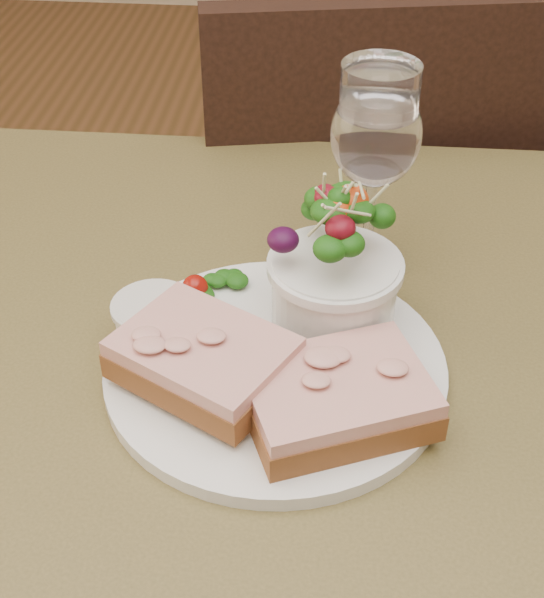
# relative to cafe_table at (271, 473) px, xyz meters

# --- Properties ---
(cafe_table) EXTENTS (0.80, 0.80, 0.75)m
(cafe_table) POSITION_rel_cafe_table_xyz_m (0.00, 0.00, 0.00)
(cafe_table) COLOR #48401F
(cafe_table) RESTS_ON ground
(chair_far) EXTENTS (0.49, 0.49, 0.90)m
(chair_far) POSITION_rel_cafe_table_xyz_m (0.06, 0.60, -0.36)
(chair_far) COLOR black
(chair_far) RESTS_ON ground
(dinner_plate) EXTENTS (0.26, 0.26, 0.01)m
(dinner_plate) POSITION_rel_cafe_table_xyz_m (0.00, 0.02, 0.11)
(dinner_plate) COLOR white
(dinner_plate) RESTS_ON cafe_table
(sandwich_front) EXTENTS (0.15, 0.14, 0.03)m
(sandwich_front) POSITION_rel_cafe_table_xyz_m (0.05, -0.04, 0.13)
(sandwich_front) COLOR #4F2815
(sandwich_front) RESTS_ON dinner_plate
(sandwich_back) EXTENTS (0.15, 0.14, 0.03)m
(sandwich_back) POSITION_rel_cafe_table_xyz_m (-0.05, -0.01, 0.14)
(sandwich_back) COLOR #4F2815
(sandwich_back) RESTS_ON dinner_plate
(ramekin) EXTENTS (0.06, 0.06, 0.04)m
(ramekin) POSITION_rel_cafe_table_xyz_m (-0.09, 0.03, 0.13)
(ramekin) COLOR beige
(ramekin) RESTS_ON dinner_plate
(salad_bowl) EXTENTS (0.10, 0.10, 0.13)m
(salad_bowl) POSITION_rel_cafe_table_xyz_m (0.04, 0.07, 0.17)
(salad_bowl) COLOR white
(salad_bowl) RESTS_ON dinner_plate
(garnish) EXTENTS (0.05, 0.04, 0.02)m
(garnish) POSITION_rel_cafe_table_xyz_m (-0.06, 0.09, 0.12)
(garnish) COLOR #0D3A0A
(garnish) RESTS_ON dinner_plate
(wine_glass) EXTENTS (0.08, 0.08, 0.18)m
(wine_glass) POSITION_rel_cafe_table_xyz_m (0.07, 0.17, 0.22)
(wine_glass) COLOR white
(wine_glass) RESTS_ON cafe_table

